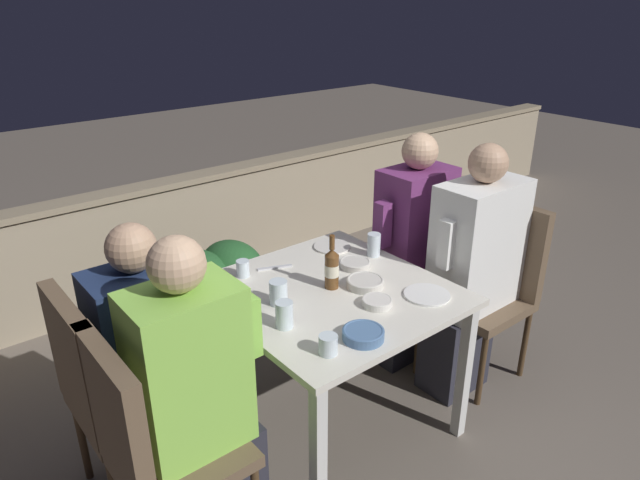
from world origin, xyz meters
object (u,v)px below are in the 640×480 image
at_px(person_green_blouse, 200,397).
at_px(chair_right_far, 433,255).
at_px(person_white_polo, 471,272).
at_px(chair_left_near, 147,439).
at_px(chair_left_far, 105,384).
at_px(chair_right_near, 494,275).
at_px(person_purple_stripe, 409,250).
at_px(beer_bottle, 332,268).
at_px(person_navy_jumper, 156,358).

xyz_separation_m(person_green_blouse, chair_right_far, (1.69, 0.36, -0.07)).
bearing_deg(chair_right_far, person_white_polo, -112.15).
xyz_separation_m(chair_left_near, person_white_polo, (1.74, -0.01, 0.09)).
xyz_separation_m(chair_left_far, chair_right_near, (1.95, -0.40, 0.00)).
bearing_deg(person_purple_stripe, chair_left_far, 179.42).
distance_m(chair_left_far, person_purple_stripe, 1.69).
bearing_deg(chair_left_far, person_white_polo, -12.78).
height_order(chair_left_near, person_purple_stripe, person_purple_stripe).
distance_m(chair_left_near, chair_right_near, 1.95).
bearing_deg(person_white_polo, person_green_blouse, 179.44).
height_order(person_green_blouse, person_white_polo, person_white_polo).
xyz_separation_m(person_green_blouse, beer_bottle, (0.77, 0.19, 0.20)).
bearing_deg(chair_right_far, person_navy_jumper, 179.41).
xyz_separation_m(person_white_polo, person_purple_stripe, (-0.05, 0.38, 0.00)).
bearing_deg(chair_left_near, person_white_polo, -0.49).
distance_m(person_purple_stripe, beer_bottle, 0.75).
distance_m(person_green_blouse, chair_left_far, 0.44).
relative_size(chair_right_near, chair_right_far, 1.00).
xyz_separation_m(chair_left_far, person_purple_stripe, (1.69, -0.02, 0.09)).
bearing_deg(beer_bottle, person_purple_stripe, 13.74).
height_order(chair_left_far, chair_right_far, same).
xyz_separation_m(chair_right_far, person_purple_stripe, (-0.21, 0.00, 0.09)).
bearing_deg(person_navy_jumper, person_purple_stripe, -0.67).
bearing_deg(person_navy_jumper, person_white_polo, -14.47).
bearing_deg(person_green_blouse, chair_right_near, -0.49).
bearing_deg(person_green_blouse, chair_left_far, 119.17).
distance_m(person_green_blouse, person_white_polo, 1.53).
distance_m(person_navy_jumper, chair_right_far, 1.69).
relative_size(chair_left_near, chair_left_far, 1.00).
distance_m(chair_left_near, person_green_blouse, 0.22).
relative_size(person_white_polo, chair_right_far, 1.36).
xyz_separation_m(chair_right_near, person_white_polo, (-0.21, 0.00, 0.09)).
bearing_deg(person_navy_jumper, chair_right_near, -12.81).
bearing_deg(person_white_polo, beer_bottle, 164.77).
xyz_separation_m(person_navy_jumper, beer_bottle, (0.78, -0.19, 0.24)).
bearing_deg(person_green_blouse, chair_left_near, -180.00).
relative_size(chair_left_far, beer_bottle, 3.81).
height_order(person_navy_jumper, chair_right_near, person_navy_jumper).
bearing_deg(chair_right_near, person_navy_jumper, 167.19).
height_order(chair_left_far, person_white_polo, person_white_polo).
height_order(chair_left_far, chair_right_near, same).
bearing_deg(chair_right_near, person_white_polo, 180.00).
bearing_deg(person_purple_stripe, chair_right_far, -0.00).
bearing_deg(chair_left_far, person_purple_stripe, -0.58).
bearing_deg(beer_bottle, chair_right_far, 10.69).
bearing_deg(person_green_blouse, person_purple_stripe, 13.81).
bearing_deg(chair_left_near, person_green_blouse, 0.00).
relative_size(chair_left_near, person_purple_stripe, 0.74).
distance_m(chair_right_near, person_purple_stripe, 0.47).
bearing_deg(chair_left_near, chair_right_far, 10.86).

